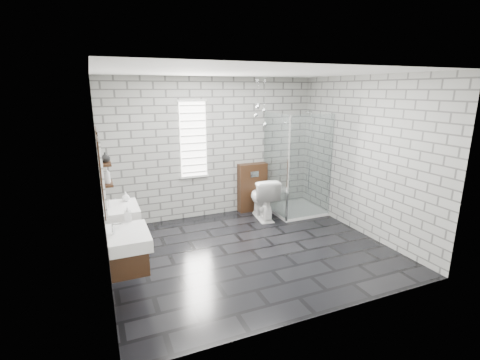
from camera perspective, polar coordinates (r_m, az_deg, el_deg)
floor at (r=5.62m, az=1.84°, el=-11.50°), size 4.20×3.60×0.02m
ceiling at (r=5.05m, az=2.11°, el=17.38°), size 4.20×3.60×0.02m
wall_back at (r=6.82m, az=-4.43°, el=5.20°), size 4.20×0.02×2.70m
wall_front at (r=3.66m, az=13.92°, el=-3.63°), size 4.20×0.02×2.70m
wall_left at (r=4.71m, az=-22.02°, el=-0.19°), size 0.02×3.60×2.70m
wall_right at (r=6.33m, az=19.61°, el=3.64°), size 0.02×3.60×2.70m
vanity_left at (r=4.36m, az=-18.37°, el=-9.31°), size 0.47×0.70×1.57m
vanity_right at (r=5.30m, az=-19.33°, el=-5.07°), size 0.47×0.70×1.57m
shelf_lower at (r=4.67m, az=-20.99°, el=-0.59°), size 0.14×0.30×0.03m
shelf_upper at (r=4.62m, az=-21.29°, el=2.52°), size 0.14×0.30×0.03m
window at (r=6.65m, az=-7.68°, el=6.61°), size 0.56×0.05×1.48m
cistern_panel at (r=7.20m, az=2.03°, el=-1.20°), size 0.60×0.20×1.00m
flush_plate at (r=7.03m, az=2.41°, el=0.94°), size 0.18×0.01×0.12m
shower_enclosure at (r=7.08m, az=8.95°, el=-1.61°), size 1.00×1.00×2.03m
pendant_cluster at (r=6.66m, az=3.31°, el=11.12°), size 0.28×0.25×0.92m
toilet at (r=6.80m, az=3.76°, el=-2.96°), size 0.56×0.86×0.82m
soap_bottle_a at (r=4.63m, az=-17.95°, el=-5.32°), size 0.09×0.10×0.19m
soap_bottle_b at (r=5.46m, az=-18.25°, el=-2.59°), size 0.13×0.13×0.14m
soap_bottle_c at (r=4.61m, az=-20.98°, el=0.70°), size 0.09×0.09×0.20m
vase at (r=4.62m, az=-21.26°, el=3.50°), size 0.13×0.13×0.12m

